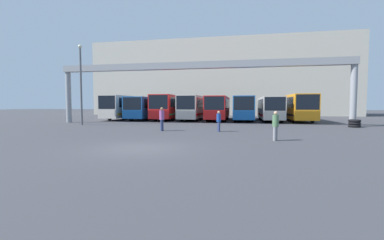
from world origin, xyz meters
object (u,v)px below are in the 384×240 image
bus_slot_1 (147,107)px  bus_slot_7 (297,106)px  bus_slot_6 (270,107)px  pedestrian_mid_right (162,118)px  bus_slot_4 (218,107)px  tire_stack (354,123)px  bus_slot_0 (128,106)px  bus_slot_3 (194,106)px  bus_slot_5 (243,107)px  pedestrian_near_left (219,121)px  bus_slot_2 (170,106)px  pedestrian_near_right (275,125)px  lamp_post (81,82)px

bus_slot_1 → bus_slot_7: size_ratio=0.94×
bus_slot_6 → pedestrian_mid_right: bearing=-123.1°
bus_slot_4 → tire_stack: size_ratio=10.60×
bus_slot_0 → tire_stack: size_ratio=11.48×
bus_slot_1 → bus_slot_3: 6.71m
bus_slot_3 → pedestrian_mid_right: size_ratio=6.13×
bus_slot_4 → bus_slot_5: size_ratio=0.91×
bus_slot_3 → tire_stack: bearing=-28.5°
bus_slot_6 → pedestrian_mid_right: 17.94m
bus_slot_0 → bus_slot_1: bus_slot_0 is taller
bus_slot_7 → tire_stack: bus_slot_7 is taller
bus_slot_7 → pedestrian_near_left: bus_slot_7 is taller
bus_slot_2 → bus_slot_3: bearing=6.7°
bus_slot_3 → pedestrian_near_right: size_ratio=6.71×
bus_slot_1 → pedestrian_near_left: bearing=-52.4°
lamp_post → tire_stack: bearing=4.6°
bus_slot_1 → bus_slot_6: bearing=-0.1°
bus_slot_1 → pedestrian_near_left: 18.70m
bus_slot_0 → lamp_post: bearing=-88.7°
pedestrian_near_right → tire_stack: bearing=-7.9°
pedestrian_mid_right → pedestrian_near_left: bearing=90.7°
bus_slot_0 → pedestrian_near_right: bearing=-47.2°
pedestrian_near_left → bus_slot_3: bearing=-9.9°
bus_slot_4 → tire_stack: (13.32, -8.84, -1.45)m
bus_slot_2 → bus_slot_6: 13.38m
bus_slot_0 → pedestrian_near_right: (18.40, -19.86, -1.00)m
bus_slot_7 → pedestrian_mid_right: size_ratio=6.01×
bus_slot_2 → tire_stack: 21.86m
bus_slot_0 → lamp_post: size_ratio=1.46×
bus_slot_2 → bus_slot_3: bus_slot_2 is taller
bus_slot_5 → pedestrian_mid_right: bearing=-112.2°
bus_slot_0 → bus_slot_1: bearing=-11.9°
bus_slot_0 → bus_slot_5: (16.72, 0.09, -0.11)m
pedestrian_near_right → pedestrian_near_left: 5.69m
bus_slot_1 → bus_slot_7: bus_slot_7 is taller
bus_slot_0 → bus_slot_2: bus_slot_2 is taller
pedestrian_mid_right → pedestrian_near_right: pedestrian_mid_right is taller
pedestrian_near_right → bus_slot_7: bearing=15.9°
bus_slot_6 → bus_slot_0: bearing=177.9°
bus_slot_0 → pedestrian_mid_right: (10.26, -15.75, -0.91)m
bus_slot_1 → bus_slot_5: bearing=3.4°
bus_slot_7 → pedestrian_near_right: bearing=-104.4°
bus_slot_7 → pedestrian_mid_right: bearing=-130.5°
bus_slot_2 → bus_slot_4: 6.69m
bus_slot_3 → pedestrian_mid_right: (0.23, -15.51, -0.87)m
bus_slot_1 → bus_slot_3: bearing=3.9°
bus_slot_4 → bus_slot_6: bus_slot_4 is taller
pedestrian_near_right → tire_stack: (8.30, 10.56, -0.55)m
bus_slot_2 → pedestrian_mid_right: size_ratio=5.71×
bus_slot_1 → bus_slot_7: (20.07, 0.34, 0.11)m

